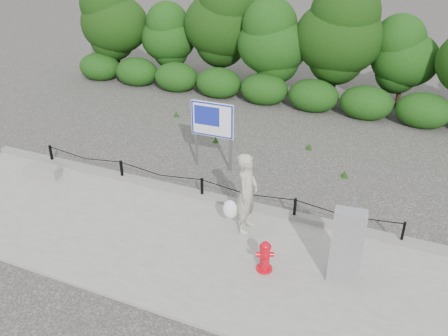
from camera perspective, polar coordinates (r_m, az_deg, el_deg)
name	(u,v)px	position (r m, az deg, el deg)	size (l,w,h in m)	color
ground	(202,201)	(12.59, -2.62, -3.95)	(90.00, 90.00, 0.00)	#2D2B28
sidewalk	(165,241)	(11.12, -7.16, -8.76)	(14.00, 4.00, 0.08)	gray
curb	(203,195)	(12.55, -2.54, -3.26)	(14.00, 0.22, 0.14)	slate
chain_barrier	(202,186)	(12.36, -2.67, -2.16)	(10.06, 0.06, 0.60)	black
treeline	(290,35)	(19.67, 7.99, 15.52)	(20.18, 3.67, 4.68)	black
fire_hydrant	(265,257)	(10.02, 4.94, -10.57)	(0.45, 0.45, 0.73)	red
pedestrian	(246,194)	(10.86, 2.65, -3.18)	(0.77, 0.73, 1.97)	#A9A591
concrete_block	(42,172)	(14.43, -21.02, -0.41)	(1.00, 0.35, 0.32)	gray
utility_cabinet	(346,246)	(9.80, 14.52, -9.08)	(0.66, 0.48, 1.80)	gray
advertising_sign	(212,123)	(13.57, -1.43, 5.48)	(1.30, 0.14, 2.08)	slate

